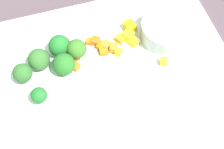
{
  "coord_description": "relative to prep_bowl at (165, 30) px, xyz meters",
  "views": [
    {
      "loc": [
        0.08,
        0.26,
        0.51
      ],
      "look_at": [
        0.0,
        0.0,
        0.02
      ],
      "focal_mm": 48.31,
      "sensor_mm": 36.0,
      "label": 1
    }
  ],
  "objects": [
    {
      "name": "chef_knife",
      "position": [
        0.13,
        0.18,
        -0.01
      ],
      "size": [
        0.06,
        0.36,
        0.02
      ],
      "rotation": [
        0.0,
        0.0,
        4.82
      ],
      "color": "silver",
      "rests_on": "cutting_board"
    },
    {
      "name": "carrot_dice_1",
      "position": [
        0.15,
        -0.03,
        -0.01
      ],
      "size": [
        0.02,
        0.02,
        0.01
      ],
      "primitive_type": "cube",
      "rotation": [
        0.0,
        0.0,
        1.06
      ],
      "color": "orange",
      "rests_on": "cutting_board"
    },
    {
      "name": "broccoli_floret_3",
      "position": [
        0.25,
        -0.0,
        0.0
      ],
      "size": [
        0.04,
        0.04,
        0.04
      ],
      "color": "#93AE65",
      "rests_on": "cutting_board"
    },
    {
      "name": "carrot_dice_7",
      "position": [
        0.13,
        0.0,
        -0.01
      ],
      "size": [
        0.02,
        0.02,
        0.01
      ],
      "primitive_type": "cube",
      "rotation": [
        0.0,
        0.0,
        1.5
      ],
      "color": "orange",
      "rests_on": "cutting_board"
    },
    {
      "name": "broccoli_floret_0",
      "position": [
        0.18,
        -0.0,
        0.0
      ],
      "size": [
        0.04,
        0.04,
        0.04
      ],
      "color": "#94B757",
      "rests_on": "cutting_board"
    },
    {
      "name": "carrot_dice_2",
      "position": [
        0.13,
        -0.01,
        -0.01
      ],
      "size": [
        0.03,
        0.03,
        0.01
      ],
      "primitive_type": "cube",
      "rotation": [
        0.0,
        0.0,
        0.84
      ],
      "color": "orange",
      "rests_on": "cutting_board"
    },
    {
      "name": "carrot_dice_0",
      "position": [
        0.14,
        -0.02,
        -0.01
      ],
      "size": [
        0.02,
        0.02,
        0.02
      ],
      "primitive_type": "cube",
      "rotation": [
        0.0,
        0.0,
        1.03
      ],
      "color": "orange",
      "rests_on": "cutting_board"
    },
    {
      "name": "pepper_dice_2",
      "position": [
        0.06,
        0.0,
        -0.01
      ],
      "size": [
        0.02,
        0.02,
        0.01
      ],
      "primitive_type": "cube",
      "rotation": [
        0.0,
        0.0,
        2.04
      ],
      "color": "yellow",
      "rests_on": "cutting_board"
    },
    {
      "name": "broccoli_floret_2",
      "position": [
        0.21,
        -0.02,
        0.0
      ],
      "size": [
        0.04,
        0.04,
        0.04
      ],
      "color": "#97BF69",
      "rests_on": "cutting_board"
    },
    {
      "name": "pepper_dice_1",
      "position": [
        0.1,
        0.01,
        -0.01
      ],
      "size": [
        0.02,
        0.02,
        0.01
      ],
      "primitive_type": "cube",
      "rotation": [
        0.0,
        0.0,
        2.34
      ],
      "color": "yellow",
      "rests_on": "cutting_board"
    },
    {
      "name": "pepper_dice_0",
      "position": [
        0.06,
        -0.04,
        -0.01
      ],
      "size": [
        0.02,
        0.03,
        0.02
      ],
      "primitive_type": "cube",
      "rotation": [
        0.0,
        0.0,
        0.17
      ],
      "color": "yellow",
      "rests_on": "cutting_board"
    },
    {
      "name": "carrot_dice_5",
      "position": [
        0.12,
        -0.01,
        -0.01
      ],
      "size": [
        0.02,
        0.02,
        0.01
      ],
      "primitive_type": "cube",
      "rotation": [
        0.0,
        0.0,
        2.23
      ],
      "color": "orange",
      "rests_on": "cutting_board"
    },
    {
      "name": "pepper_dice_5",
      "position": [
        0.02,
        0.06,
        -0.01
      ],
      "size": [
        0.02,
        0.02,
        0.01
      ],
      "primitive_type": "cube",
      "rotation": [
        0.0,
        0.0,
        2.71
      ],
      "color": "yellow",
      "rests_on": "cutting_board"
    },
    {
      "name": "pepper_dice_3",
      "position": [
        0.07,
        -0.02,
        -0.01
      ],
      "size": [
        0.03,
        0.03,
        0.02
      ],
      "primitive_type": "cube",
      "rotation": [
        0.0,
        0.0,
        2.2
      ],
      "color": "yellow",
      "rests_on": "cutting_board"
    },
    {
      "name": "broccoli_floret_4",
      "position": [
        0.21,
        0.02,
        0.0
      ],
      "size": [
        0.04,
        0.04,
        0.04
      ],
      "color": "#8FBD5D",
      "rests_on": "cutting_board"
    },
    {
      "name": "cutting_board",
      "position": [
        0.13,
        0.06,
        -0.02
      ],
      "size": [
        0.47,
        0.38,
        0.01
      ],
      "primitive_type": "cube",
      "color": "white",
      "rests_on": "ground_plane"
    },
    {
      "name": "carrot_dice_6",
      "position": [
        0.18,
        0.0,
        -0.01
      ],
      "size": [
        0.01,
        0.01,
        0.01
      ],
      "primitive_type": "cube",
      "rotation": [
        0.0,
        0.0,
        0.11
      ],
      "color": "orange",
      "rests_on": "cutting_board"
    },
    {
      "name": "broccoli_floret_1",
      "position": [
        0.26,
        0.07,
        0.0
      ],
      "size": [
        0.03,
        0.03,
        0.04
      ],
      "color": "#86C062",
      "rests_on": "cutting_board"
    },
    {
      "name": "broccoli_floret_5",
      "position": [
        0.28,
        0.02,
        0.0
      ],
      "size": [
        0.04,
        0.04,
        0.04
      ],
      "color": "#98AF5A",
      "rests_on": "cutting_board"
    },
    {
      "name": "pepper_dice_4",
      "position": [
        0.09,
        -0.01,
        -0.01
      ],
      "size": [
        0.02,
        0.02,
        0.01
      ],
      "primitive_type": "cube",
      "rotation": [
        0.0,
        0.0,
        0.56
      ],
      "color": "yellow",
      "rests_on": "cutting_board"
    },
    {
      "name": "ground_plane",
      "position": [
        0.13,
        0.06,
        -0.03
      ],
      "size": [
        4.0,
        4.0,
        0.0
      ],
      "primitive_type": "plane",
      "color": "#52424B"
    },
    {
      "name": "carrot_dice_3",
      "position": [
        0.19,
        0.02,
        -0.01
      ],
      "size": [
        0.02,
        0.02,
        0.01
      ],
      "primitive_type": "cube",
      "rotation": [
        0.0,
        0.0,
        0.66
      ],
      "color": "orange",
      "rests_on": "cutting_board"
    },
    {
      "name": "prep_bowl",
      "position": [
        0.0,
        0.0,
        0.0
      ],
      "size": [
        0.1,
        0.1,
        0.04
      ],
      "primitive_type": "cylinder",
      "color": "#B1BFB9",
      "rests_on": "cutting_board"
    },
    {
      "name": "carrot_dice_4",
      "position": [
        0.11,
        0.0,
        -0.01
      ],
      "size": [
        0.02,
        0.02,
        0.01
      ],
      "primitive_type": "cube",
      "rotation": [
        0.0,
        0.0,
        1.15
      ],
      "color": "orange",
      "rests_on": "cutting_board"
    }
  ]
}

